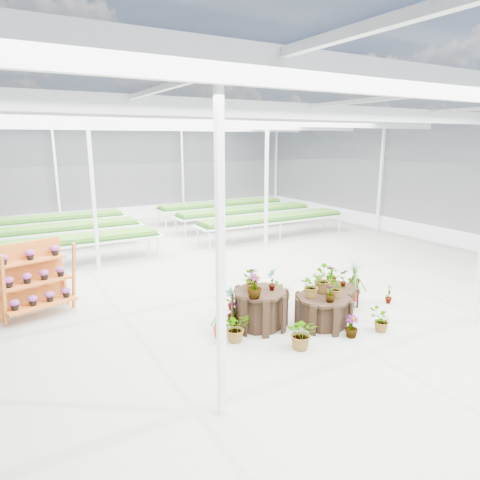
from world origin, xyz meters
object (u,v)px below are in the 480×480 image
plinth_mid (323,311)px  plinth_low (336,296)px  plinth_tall (260,309)px  shelf_rack (35,280)px

plinth_mid → plinth_low: 1.22m
plinth_tall → shelf_rack: shelf_rack is taller
plinth_tall → plinth_low: bearing=2.6°
plinth_tall → plinth_mid: (1.20, -0.60, -0.08)m
plinth_mid → shelf_rack: size_ratio=0.73×
plinth_mid → plinth_low: plinth_mid is taller
plinth_tall → plinth_mid: plinth_tall is taller
plinth_tall → plinth_mid: bearing=-26.6°
plinth_tall → plinth_mid: 1.34m
plinth_tall → shelf_rack: bearing=143.0°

